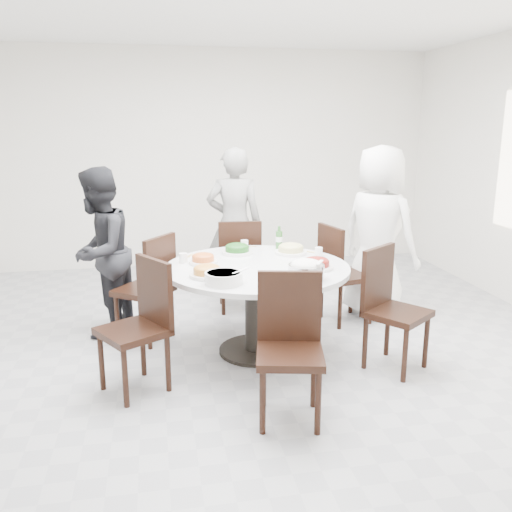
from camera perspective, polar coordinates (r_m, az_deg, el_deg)
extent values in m
cube|color=#A6A7AB|center=(4.64, -1.38, -10.02)|extent=(6.00, 6.00, 0.01)
cube|color=white|center=(7.23, -5.39, 10.07)|extent=(6.00, 0.01, 2.80)
cube|color=white|center=(1.45, 18.08, -6.47)|extent=(6.00, 0.01, 2.80)
cylinder|color=silver|center=(4.50, 0.12, -5.65)|extent=(1.50, 1.50, 0.75)
cube|color=black|center=(5.25, 9.52, -1.83)|extent=(0.50, 0.50, 0.95)
cube|color=black|center=(5.51, -1.84, -0.86)|extent=(0.45, 0.45, 0.95)
cube|color=black|center=(4.84, -11.75, -3.29)|extent=(0.59, 0.59, 0.95)
cube|color=black|center=(3.94, -12.87, -7.43)|extent=(0.58, 0.58, 0.95)
cube|color=black|center=(3.48, 3.59, -10.01)|extent=(0.50, 0.50, 0.95)
cube|color=black|center=(4.32, 14.69, -5.58)|extent=(0.59, 0.59, 0.95)
imported|color=white|center=(5.39, 12.76, 2.41)|extent=(0.90, 0.98, 1.68)
imported|color=black|center=(5.85, -2.29, 3.41)|extent=(0.65, 0.48, 1.63)
imported|color=black|center=(5.01, -16.14, 0.35)|extent=(0.77, 0.87, 1.51)
cylinder|color=white|center=(4.78, -2.00, 0.64)|extent=(0.27, 0.27, 0.07)
cylinder|color=white|center=(4.79, 3.69, 0.67)|extent=(0.28, 0.28, 0.08)
cylinder|color=white|center=(4.47, -5.59, -0.42)|extent=(0.23, 0.23, 0.06)
cylinder|color=white|center=(4.32, 6.36, -0.93)|extent=(0.27, 0.27, 0.07)
cylinder|color=white|center=(4.09, -5.17, -1.72)|extent=(0.27, 0.27, 0.07)
cylinder|color=silver|center=(4.02, 5.31, -1.69)|extent=(0.27, 0.27, 0.11)
cylinder|color=white|center=(3.91, -3.43, -2.32)|extent=(0.27, 0.27, 0.08)
cylinder|color=#2C6528|center=(4.95, 2.44, 1.95)|extent=(0.06, 0.06, 0.21)
cylinder|color=white|center=(4.94, -1.17, 1.14)|extent=(0.07, 0.07, 0.08)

